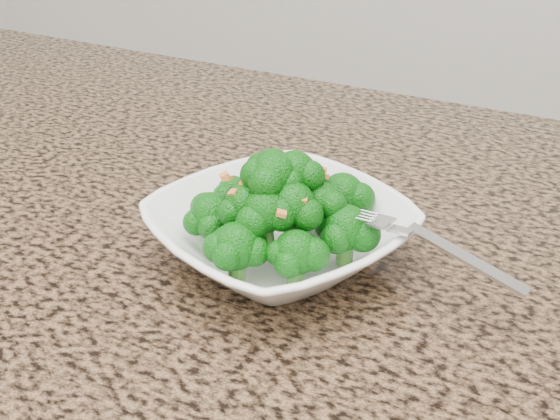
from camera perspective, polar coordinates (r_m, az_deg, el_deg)
The scene contains 5 objects.
granite_counter at distance 0.66m, azimuth -13.02°, elevation -4.39°, with size 1.64×1.04×0.03m, color brown.
bowl at distance 0.61m, azimuth -0.00°, elevation -1.94°, with size 0.21×0.21×0.05m, color white.
broccoli_pile at distance 0.58m, azimuth -0.00°, elevation 3.26°, with size 0.19×0.19×0.07m, color #0B620B, non-canonical shape.
garlic_topping at distance 0.57m, azimuth -0.00°, elevation 6.76°, with size 0.11×0.11×0.01m, color orange, non-canonical shape.
fork at distance 0.56m, azimuth 10.05°, elevation -1.73°, with size 0.17×0.03×0.01m, color silver, non-canonical shape.
Camera 1 is at (0.38, -0.11, 1.24)m, focal length 45.00 mm.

